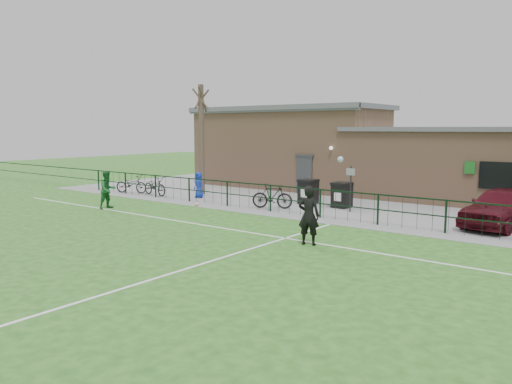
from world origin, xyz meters
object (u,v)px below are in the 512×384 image
Objects in this scene: bare_tree at (201,140)px; wheelie_bin_left at (308,192)px; wheelie_bin_right at (342,196)px; bicycle_c at (155,186)px; ball_ground at (197,204)px; sign_post at (351,189)px; car_maroon at (501,207)px; spectator_child at (199,185)px; bicycle_d at (272,196)px; bicycle_a at (131,184)px; outfield_player at (108,190)px.

wheelie_bin_left is at bearing 3.75° from bare_tree.
bicycle_c is (-10.07, -2.39, -0.03)m from wheelie_bin_right.
wheelie_bin_left is 5.39m from ball_ground.
bare_tree is 3.00× the size of sign_post.
car_maroon is 12.87m from ball_ground.
spectator_child is (-7.49, -1.65, 0.14)m from wheelie_bin_right.
bicycle_d reaches higher than wheelie_bin_left.
bicycle_d is at bearing 25.97° from ball_ground.
wheelie_bin_right is (1.85, -0.07, -0.01)m from wheelie_bin_left.
bare_tree is 3.22× the size of bicycle_d.
bicycle_d is at bearing -80.30° from bicycle_c.
sign_post is 7.15m from ball_ground.
bare_tree is 1.37× the size of car_maroon.
bicycle_d is at bearing -135.13° from wheelie_bin_right.
wheelie_bin_right reaches higher than ball_ground.
bicycle_c is (-1.59, -2.03, -2.47)m from bare_tree.
bicycle_a is (-12.72, -1.67, -0.50)m from sign_post.
outfield_player is at bearing 103.30° from bicycle_d.
wheelie_bin_left is at bearing -42.91° from outfield_player.
spectator_child is at bearing 131.72° from ball_ground.
ball_ground is at bearing -155.51° from car_maroon.
bare_tree reaches higher than ball_ground.
bare_tree is at bearing 139.80° from spectator_child.
sign_post is 5.95m from car_maroon.
spectator_child is at bearing -65.98° from bicycle_c.
sign_post is 1.05× the size of bicycle_a.
bicycle_c is 1.44× the size of spectator_child.
wheelie_bin_right is at bearing -174.22° from car_maroon.
spectator_child reaches higher than bicycle_c.
bicycle_d is at bearing -103.53° from wheelie_bin_left.
bare_tree is at bearing -170.63° from car_maroon.
outfield_player is (-6.59, -6.68, 0.29)m from wheelie_bin_left.
outfield_player is (-0.95, -4.96, 0.17)m from spectator_child.
sign_post reaches higher than bicycle_d.
outfield_player is 8.76× the size of ball_ground.
sign_post is 12.84m from bicycle_a.
bicycle_a is (-11.85, -2.56, -0.04)m from wheelie_bin_right.
bicycle_d is 1.08× the size of outfield_player.
car_maroon is 16.43m from outfield_player.
sign_post reaches higher than wheelie_bin_left.
spectator_child reaches higher than bicycle_d.
wheelie_bin_right is at bearing -70.92° from bicycle_d.
spectator_child is (-5.64, -1.72, 0.13)m from wheelie_bin_left.
bicycle_c is at bearing -104.51° from bicycle_a.
wheelie_bin_right is 1.33m from sign_post.
bare_tree is 4.43× the size of spectator_child.
bare_tree is at bearing 176.79° from sign_post.
wheelie_bin_left is 0.81× the size of spectator_child.
outfield_player is at bearing -139.17° from wheelie_bin_right.
sign_post is 10.14× the size of ball_ground.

